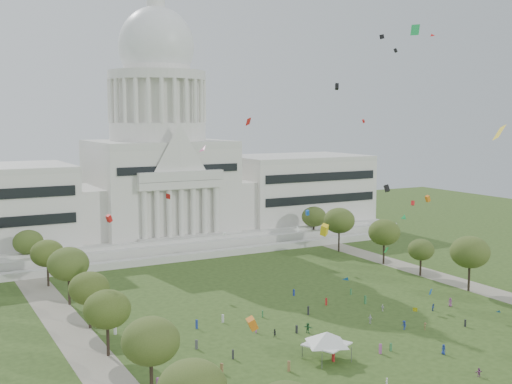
{
  "coord_description": "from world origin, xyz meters",
  "views": [
    {
      "loc": [
        -74.49,
        -91.81,
        42.3
      ],
      "look_at": [
        0.0,
        45.0,
        24.0
      ],
      "focal_mm": 45.0,
      "sensor_mm": 36.0,
      "label": 1
    }
  ],
  "objects": [
    {
      "name": "ground",
      "position": [
        0.0,
        0.0,
        0.0
      ],
      "size": [
        400.0,
        400.0,
        0.0
      ],
      "primitive_type": "plane",
      "color": "#2F4519",
      "rests_on": "ground"
    },
    {
      "name": "capitol",
      "position": [
        0.0,
        113.59,
        22.3
      ],
      "size": [
        160.0,
        64.5,
        91.3
      ],
      "color": "silver",
      "rests_on": "ground"
    },
    {
      "name": "path_left",
      "position": [
        -48.0,
        30.0,
        0.02
      ],
      "size": [
        8.0,
        160.0,
        0.04
      ],
      "primitive_type": "cube",
      "color": "gray",
      "rests_on": "ground"
    },
    {
      "name": "path_right",
      "position": [
        48.0,
        30.0,
        0.02
      ],
      "size": [
        8.0,
        160.0,
        0.04
      ],
      "primitive_type": "cube",
      "color": "gray",
      "rests_on": "ground"
    },
    {
      "name": "row_tree_l_1",
      "position": [
        -44.07,
        -2.96,
        8.95
      ],
      "size": [
        8.86,
        8.86,
        12.59
      ],
      "color": "black",
      "rests_on": "ground"
    },
    {
      "name": "row_tree_l_2",
      "position": [
        -45.04,
        17.3,
        8.51
      ],
      "size": [
        8.42,
        8.42,
        11.97
      ],
      "color": "black",
      "rests_on": "ground"
    },
    {
      "name": "row_tree_r_2",
      "position": [
        44.17,
        17.44,
        9.66
      ],
      "size": [
        9.55,
        9.55,
        13.58
      ],
      "color": "black",
      "rests_on": "ground"
    },
    {
      "name": "row_tree_l_3",
      "position": [
        -44.09,
        33.92,
        8.21
      ],
      "size": [
        8.12,
        8.12,
        11.55
      ],
      "color": "black",
      "rests_on": "ground"
    },
    {
      "name": "row_tree_r_3",
      "position": [
        44.4,
        34.48,
        7.08
      ],
      "size": [
        7.01,
        7.01,
        9.98
      ],
      "color": "black",
      "rests_on": "ground"
    },
    {
      "name": "row_tree_l_4",
      "position": [
        -44.08,
        52.42,
        9.39
      ],
      "size": [
        9.29,
        9.29,
        13.21
      ],
      "color": "black",
      "rests_on": "ground"
    },
    {
      "name": "row_tree_r_4",
      "position": [
        44.76,
        50.04,
        9.29
      ],
      "size": [
        9.19,
        9.19,
        13.06
      ],
      "color": "black",
      "rests_on": "ground"
    },
    {
      "name": "row_tree_l_5",
      "position": [
        -45.22,
        71.01,
        8.42
      ],
      "size": [
        8.33,
        8.33,
        11.85
      ],
      "color": "black",
      "rests_on": "ground"
    },
    {
      "name": "row_tree_r_5",
      "position": [
        43.49,
        70.19,
        9.93
      ],
      "size": [
        9.82,
        9.82,
        13.96
      ],
      "color": "black",
      "rests_on": "ground"
    },
    {
      "name": "row_tree_l_6",
      "position": [
        -46.87,
        89.14,
        8.27
      ],
      "size": [
        8.19,
        8.19,
        11.64
      ],
      "color": "black",
      "rests_on": "ground"
    },
    {
      "name": "row_tree_r_6",
      "position": [
        45.96,
        88.13,
        8.51
      ],
      "size": [
        8.42,
        8.42,
        11.97
      ],
      "color": "black",
      "rests_on": "ground"
    },
    {
      "name": "event_tent",
      "position": [
        -11.96,
        -2.8,
        4.0
      ],
      "size": [
        12.12,
        12.12,
        5.16
      ],
      "color": "#4C4C4C",
      "rests_on": "ground"
    },
    {
      "name": "person_0",
      "position": [
        30.68,
        10.13,
        0.98
      ],
      "size": [
        1.0,
        1.14,
        1.95
      ],
      "primitive_type": "imported",
      "rotation": [
        0.0,
        0.0,
        5.21
      ],
      "color": "#994C8C",
      "rests_on": "ground"
    },
    {
      "name": "person_2",
      "position": [
        25.0,
        9.49,
        0.79
      ],
      "size": [
        0.9,
        0.77,
        1.57
      ],
      "primitive_type": "imported",
      "rotation": [
        0.0,
        0.0,
        0.49
      ],
      "color": "navy",
      "rests_on": "ground"
    },
    {
      "name": "person_3",
      "position": [
        10.87,
        3.01,
        0.92
      ],
      "size": [
        0.65,
        1.21,
        1.84
      ],
      "primitive_type": "imported",
      "rotation": [
        0.0,
        0.0,
        4.68
      ],
      "color": "navy",
      "rests_on": "ground"
    },
    {
      "name": "person_4",
      "position": [
        7.33,
        9.3,
        0.93
      ],
      "size": [
        0.88,
        1.21,
        1.85
      ],
      "primitive_type": "imported",
      "rotation": [
        0.0,
        0.0,
        5.01
      ],
      "color": "silver",
      "rests_on": "ground"
    },
    {
      "name": "person_5",
      "position": [
        -7.18,
        10.48,
        1.02
      ],
      "size": [
        1.52,
        2.03,
        2.05
      ],
      "primitive_type": "imported",
      "rotation": [
        0.0,
        0.0,
        2.04
      ],
      "color": "#33723F",
      "rests_on": "ground"
    },
    {
      "name": "person_6",
      "position": [
        7.9,
        -10.75,
        0.92
      ],
      "size": [
        0.63,
        0.92,
        1.84
      ],
      "primitive_type": "imported",
      "rotation": [
        0.0,
        0.0,
        1.62
      ],
      "color": "navy",
      "rests_on": "ground"
    },
    {
      "name": "person_7",
      "position": [
        -10.46,
        -17.07,
        0.84
      ],
      "size": [
        0.73,
        0.62,
        1.69
      ],
      "primitive_type": "imported",
      "rotation": [
        0.0,
        0.0,
        3.47
      ],
      "color": "silver",
      "rests_on": "ground"
    },
    {
      "name": "person_8",
      "position": [
        -14.12,
        11.64,
        0.8
      ],
      "size": [
        0.84,
        0.58,
        1.6
      ],
      "primitive_type": "imported",
      "rotation": [
        0.0,
        0.0,
        3.0
      ],
      "color": "#26262B",
      "rests_on": "ground"
    },
    {
      "name": "person_9",
      "position": [
        14.4,
        0.79,
        0.75
      ],
      "size": [
        0.99,
        1.08,
        1.51
      ],
      "primitive_type": "imported",
      "rotation": [
        0.0,
        0.0,
        0.91
      ],
      "color": "olive",
      "rests_on": "ground"
    },
    {
      "name": "person_10",
      "position": [
        14.99,
        14.56,
        0.75
      ],
      "size": [
        0.71,
        0.98,
        1.5
      ],
      "primitive_type": "imported",
      "rotation": [
        0.0,
        0.0,
        1.86
      ],
      "color": "silver",
      "rests_on": "ground"
    },
    {
      "name": "person_11",
      "position": [
        5.67,
        -20.9,
        0.74
      ],
      "size": [
        1.46,
        0.84,
        1.48
      ],
      "primitive_type": "imported",
      "rotation": [
        0.0,
        0.0,
        2.91
      ],
      "color": "#994C8C",
      "rests_on": "ground"
    },
    {
      "name": "distant_crowd",
      "position": [
        -15.38,
        12.5,
        0.87
      ],
      "size": [
        65.36,
        39.8,
        1.91
      ],
      "color": "#994C8C",
      "rests_on": "ground"
    },
    {
      "name": "kite_swarm",
      "position": [
        -0.28,
        6.56,
        27.63
      ],
      "size": [
        81.5,
        101.18,
        65.62
      ],
      "color": "red",
      "rests_on": "ground"
    }
  ]
}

